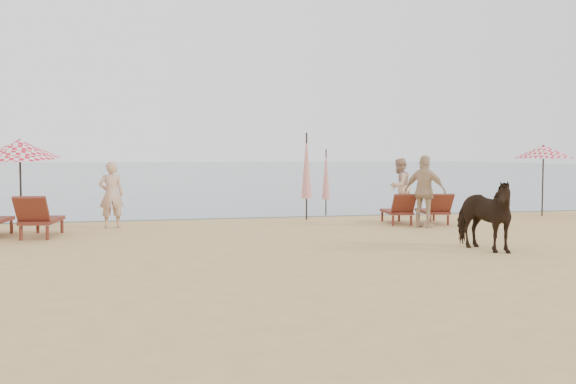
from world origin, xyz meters
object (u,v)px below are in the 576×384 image
at_px(lounger_cluster_right, 417,209).
at_px(beachgoer_right_b, 425,191).
at_px(umbrella_open_left_b, 20,149).
at_px(cow, 482,215).
at_px(umbrella_closed_right, 326,175).
at_px(beachgoer_left, 111,195).
at_px(umbrella_closed_left, 307,166).
at_px(beachgoer_right_a, 399,186).
at_px(umbrella_open_right, 543,152).

bearing_deg(lounger_cluster_right, beachgoer_right_b, -92.40).
distance_m(umbrella_open_left_b, cow, 11.19).
distance_m(umbrella_closed_right, beachgoer_left, 6.90).
bearing_deg(umbrella_closed_left, beachgoer_right_b, -47.18).
relative_size(umbrella_open_left_b, beachgoer_right_b, 1.25).
xyz_separation_m(beachgoer_left, beachgoer_right_a, (9.03, 1.79, 0.03)).
distance_m(umbrella_closed_left, beachgoer_right_a, 3.57).
distance_m(umbrella_open_right, umbrella_closed_right, 6.93).
relative_size(beachgoer_left, beachgoer_right_a, 0.97).
bearing_deg(cow, umbrella_open_right, 32.32).
bearing_deg(umbrella_closed_right, umbrella_open_right, -14.89).
bearing_deg(umbrella_open_left_b, beachgoer_left, -6.09).
relative_size(cow, beachgoer_right_b, 0.89).
relative_size(umbrella_closed_right, beachgoer_left, 1.20).
height_order(umbrella_open_left_b, beachgoer_left, umbrella_open_left_b).
xyz_separation_m(lounger_cluster_right, beachgoer_right_b, (-0.13, -0.80, 0.56)).
xyz_separation_m(umbrella_open_left_b, umbrella_closed_right, (8.76, 2.54, -0.79)).
xyz_separation_m(umbrella_open_left_b, beachgoer_right_a, (11.20, 2.33, -1.18)).
bearing_deg(umbrella_closed_right, beachgoer_right_b, -67.43).
distance_m(umbrella_closed_left, beachgoer_right_b, 3.81).
bearing_deg(beachgoer_right_a, umbrella_open_left_b, -20.82).
height_order(umbrella_closed_left, beachgoer_right_a, umbrella_closed_left).
xyz_separation_m(beachgoer_right_a, beachgoer_right_b, (-0.83, -3.65, 0.05)).
bearing_deg(beachgoer_left, umbrella_closed_left, -177.10).
bearing_deg(beachgoer_left, cow, 135.46).
bearing_deg(beachgoer_left, umbrella_closed_right, -169.14).
distance_m(umbrella_open_left_b, beachgoer_left, 2.55).
height_order(lounger_cluster_right, beachgoer_right_b, beachgoer_right_b).
relative_size(umbrella_closed_left, beachgoer_right_b, 1.35).
bearing_deg(umbrella_closed_left, beachgoer_right_a, 14.83).
relative_size(umbrella_open_left_b, umbrella_open_right, 1.07).
xyz_separation_m(umbrella_open_left_b, umbrella_open_right, (15.42, 0.77, -0.06)).
xyz_separation_m(lounger_cluster_right, beachgoer_left, (-8.33, 1.06, 0.47)).
bearing_deg(umbrella_closed_right, lounger_cluster_right, -60.41).
bearing_deg(beachgoer_right_a, lounger_cluster_right, 43.76).
height_order(lounger_cluster_right, beachgoer_left, beachgoer_left).
distance_m(lounger_cluster_right, umbrella_closed_right, 3.64).
xyz_separation_m(umbrella_closed_right, beachgoer_right_b, (1.61, -3.87, -0.34)).
bearing_deg(umbrella_open_right, beachgoer_right_b, -170.65).
bearing_deg(umbrella_open_left_b, beachgoer_right_a, -8.22).
height_order(umbrella_closed_right, beachgoer_right_b, umbrella_closed_right).
bearing_deg(lounger_cluster_right, umbrella_closed_left, 151.09).
height_order(umbrella_closed_left, umbrella_closed_right, umbrella_closed_left).
xyz_separation_m(umbrella_open_left_b, beachgoer_right_b, (10.37, -1.33, -1.13)).
xyz_separation_m(cow, beachgoer_left, (-7.51, 5.96, 0.16)).
xyz_separation_m(umbrella_open_right, beachgoer_right_a, (-4.22, 1.55, -1.12)).
height_order(umbrella_open_right, umbrella_closed_right, umbrella_open_right).
relative_size(umbrella_closed_right, beachgoer_right_b, 1.10).
bearing_deg(umbrella_closed_right, umbrella_closed_left, -130.29).
distance_m(umbrella_open_right, umbrella_closed_left, 7.65).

